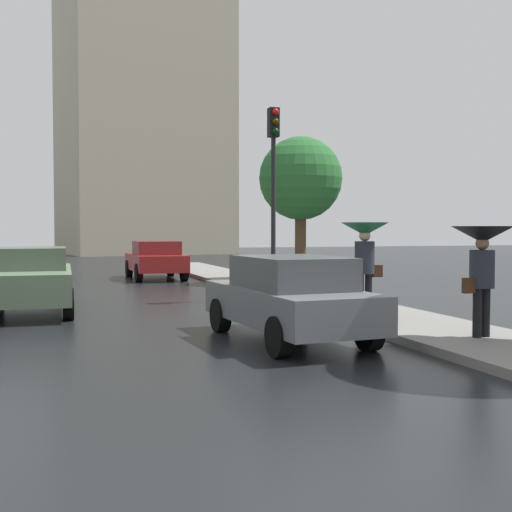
{
  "coord_description": "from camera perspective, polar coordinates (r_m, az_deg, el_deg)",
  "views": [
    {
      "loc": [
        -1.41,
        -3.63,
        1.86
      ],
      "look_at": [
        1.42,
        5.25,
        1.48
      ],
      "focal_mm": 46.92,
      "sensor_mm": 36.0,
      "label": 1
    }
  ],
  "objects": [
    {
      "name": "pedestrian_with_umbrella_near",
      "position": [
        11.14,
        18.72,
        0.49
      ],
      "size": [
        0.96,
        0.96,
        1.76
      ],
      "rotation": [
        0.0,
        0.0,
        3.29
      ],
      "color": "black",
      "rests_on": "sidewalk_strip"
    },
    {
      "name": "traffic_light",
      "position": [
        17.43,
        1.51,
        7.59
      ],
      "size": [
        0.26,
        0.39,
        4.84
      ],
      "color": "black",
      "rests_on": "sidewalk_strip"
    },
    {
      "name": "car_green_near_kerb",
      "position": [
        15.6,
        -18.7,
        -1.88
      ],
      "size": [
        1.92,
        4.5,
        1.45
      ],
      "rotation": [
        0.0,
        0.0,
        3.11
      ],
      "color": "slate",
      "rests_on": "ground"
    },
    {
      "name": "car_red_behind_camera",
      "position": [
        25.01,
        -8.55,
        -0.29
      ],
      "size": [
        1.85,
        4.01,
        1.41
      ],
      "rotation": [
        0.0,
        0.0,
        0.01
      ],
      "color": "maroon",
      "rests_on": "ground"
    },
    {
      "name": "street_tree_mid",
      "position": [
        23.08,
        3.83,
        6.54
      ],
      "size": [
        2.85,
        2.85,
        5.02
      ],
      "color": "#4C3823",
      "rests_on": "ground"
    },
    {
      "name": "distant_tower",
      "position": [
        53.83,
        -9.65,
        18.53
      ],
      "size": [
        12.99,
        11.07,
        33.82
      ],
      "color": "#B2A88E",
      "rests_on": "ground"
    },
    {
      "name": "car_grey_mid_road",
      "position": [
        11.08,
        2.86,
        -3.52
      ],
      "size": [
        1.94,
        4.09,
        1.4
      ],
      "rotation": [
        0.0,
        0.0,
        0.07
      ],
      "color": "slate",
      "rests_on": "ground"
    },
    {
      "name": "pedestrian_with_umbrella_far",
      "position": [
        13.33,
        9.26,
        1.1
      ],
      "size": [
        0.94,
        0.94,
        1.84
      ],
      "rotation": [
        0.0,
        0.0,
        3.12
      ],
      "color": "black",
      "rests_on": "sidewalk_strip"
    }
  ]
}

